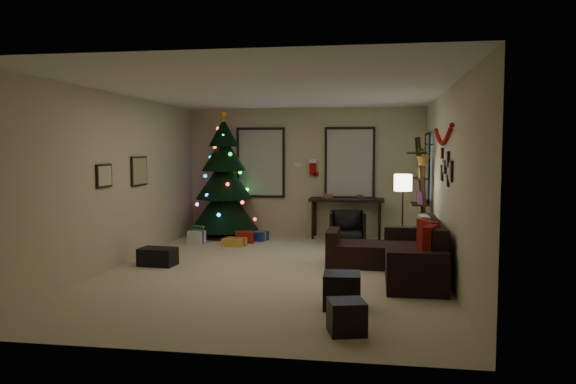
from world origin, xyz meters
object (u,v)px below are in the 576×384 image
object	(u,v)px
christmas_tree	(224,184)
desk_chair	(347,227)
desk	(347,203)
bookshelf	(421,196)
sofa	(401,256)

from	to	relation	value
christmas_tree	desk_chair	bearing A→B (deg)	-11.25
christmas_tree	desk	bearing A→B (deg)	2.88
bookshelf	desk_chair	bearing A→B (deg)	155.06
christmas_tree	bookshelf	bearing A→B (deg)	-16.13
christmas_tree	desk_chair	world-z (taller)	christmas_tree
christmas_tree	desk	distance (m)	2.60
bookshelf	sofa	bearing A→B (deg)	-102.72
desk	desk_chair	size ratio (longest dim) A/B	2.35
christmas_tree	sofa	xyz separation A→B (m)	(3.54, -3.03, -0.85)
desk_chair	christmas_tree	bearing A→B (deg)	164.06
desk_chair	bookshelf	world-z (taller)	bookshelf
sofa	bookshelf	size ratio (longest dim) A/B	1.19
desk_chair	bookshelf	bearing A→B (deg)	-29.63
sofa	desk	bearing A→B (deg)	107.03
christmas_tree	sofa	distance (m)	4.74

